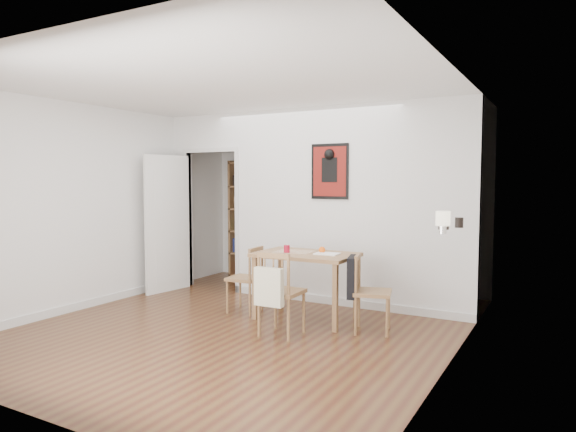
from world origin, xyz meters
The scene contains 15 objects.
ground centered at (0.00, 0.00, 0.00)m, with size 5.20×5.20×0.00m, color #52361A.
room_shell centered at (0.10, 1.34, 1.30)m, with size 5.20×5.20×5.20m.
dining_table centered at (0.45, 0.55, 0.69)m, with size 1.15×0.73×0.79m.
chair_left centered at (-0.36, 0.48, 0.41)m, with size 0.44×0.44×0.82m.
chair_right centered at (1.30, 0.43, 0.44)m, with size 0.56×0.52×0.85m.
chair_front centered at (0.51, -0.14, 0.46)m, with size 0.46×0.52×0.90m.
bookshelf centered at (-1.44, 2.37, 0.97)m, with size 0.83×0.33×1.96m.
fireplace centered at (2.16, 0.25, 0.62)m, with size 0.45×1.25×1.16m.
red_glass centered at (0.25, 0.45, 0.83)m, with size 0.07×0.07×0.09m, color maroon.
orange_fruit centered at (0.63, 0.63, 0.82)m, with size 0.08×0.08×0.08m, color #F55A0C.
placemat centered at (0.28, 0.58, 0.79)m, with size 0.44×0.33×0.00m, color beige.
notebook centered at (0.72, 0.57, 0.79)m, with size 0.27×0.20×0.01m, color white.
mantel_lamp centered at (2.16, -0.10, 1.29)m, with size 0.13×0.13×0.20m.
ceramic_jar_a centered at (2.08, 0.32, 1.22)m, with size 0.10×0.10×0.13m, color black.
ceramic_jar_b centered at (2.17, 0.59, 1.21)m, with size 0.08×0.08×0.10m, color black.
Camera 1 is at (3.17, -4.76, 1.64)m, focal length 32.00 mm.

